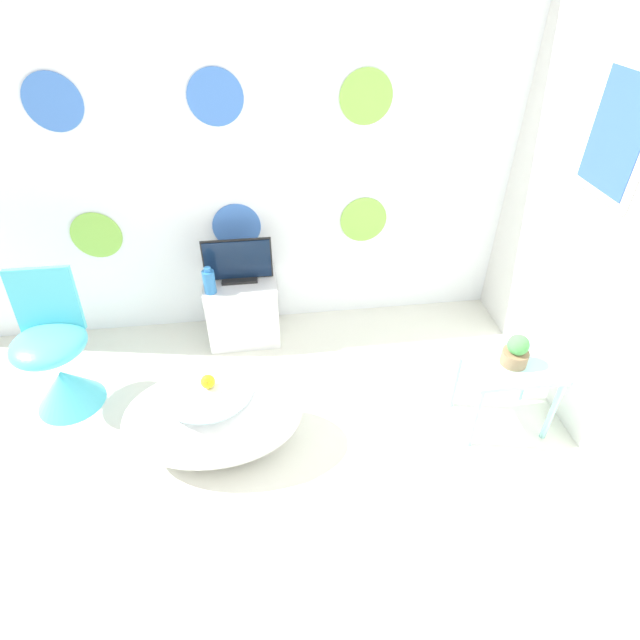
{
  "coord_description": "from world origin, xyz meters",
  "views": [
    {
      "loc": [
        0.18,
        -1.04,
        2.26
      ],
      "look_at": [
        0.44,
        0.95,
        0.72
      ],
      "focal_mm": 28.0,
      "sensor_mm": 36.0,
      "label": 1
    }
  ],
  "objects": [
    {
      "name": "wall_right",
      "position": [
        1.86,
        0.99,
        1.3
      ],
      "size": [
        0.06,
        2.99,
        2.6
      ],
      "color": "silver",
      "rests_on": "ground_plane"
    },
    {
      "name": "tv",
      "position": [
        0.02,
        1.78,
        0.6
      ],
      "size": [
        0.44,
        0.12,
        0.29
      ],
      "color": "black",
      "rests_on": "tv_cabinet"
    },
    {
      "name": "rubber_duck",
      "position": [
        -0.14,
        0.8,
        0.51
      ],
      "size": [
        0.07,
        0.08,
        0.08
      ],
      "color": "yellow",
      "rests_on": "bathtub"
    },
    {
      "name": "vase",
      "position": [
        -0.17,
        1.65,
        0.55
      ],
      "size": [
        0.08,
        0.08,
        0.18
      ],
      "color": "#2D72B7",
      "rests_on": "tv_cabinet"
    },
    {
      "name": "chair",
      "position": [
        -1.05,
        1.27,
        0.28
      ],
      "size": [
        0.41,
        0.41,
        0.85
      ],
      "color": "#4CC6DB",
      "rests_on": "ground_plane"
    },
    {
      "name": "bathtub",
      "position": [
        -0.15,
        0.81,
        0.24
      ],
      "size": [
        0.94,
        0.57,
        0.47
      ],
      "color": "white",
      "rests_on": "ground_plane"
    },
    {
      "name": "wall_back_dotted",
      "position": [
        -0.0,
        2.0,
        1.3
      ],
      "size": [
        4.69,
        0.05,
        2.6
      ],
      "color": "white",
      "rests_on": "ground_plane"
    },
    {
      "name": "ground_plane",
      "position": [
        0.0,
        0.0,
        0.0
      ],
      "size": [
        12.0,
        12.0,
        0.0
      ],
      "primitive_type": "plane",
      "color": "silver"
    },
    {
      "name": "potted_plant_left",
      "position": [
        1.46,
        0.79,
        0.54
      ],
      "size": [
        0.14,
        0.14,
        0.18
      ],
      "color": "#8C6B4C",
      "rests_on": "side_table"
    },
    {
      "name": "tv_cabinet",
      "position": [
        0.02,
        1.78,
        0.24
      ],
      "size": [
        0.47,
        0.36,
        0.47
      ],
      "color": "silver",
      "rests_on": "ground_plane"
    },
    {
      "name": "side_table",
      "position": [
        1.46,
        0.79,
        0.38
      ],
      "size": [
        0.49,
        0.35,
        0.46
      ],
      "color": "#99E0D8",
      "rests_on": "ground_plane"
    }
  ]
}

